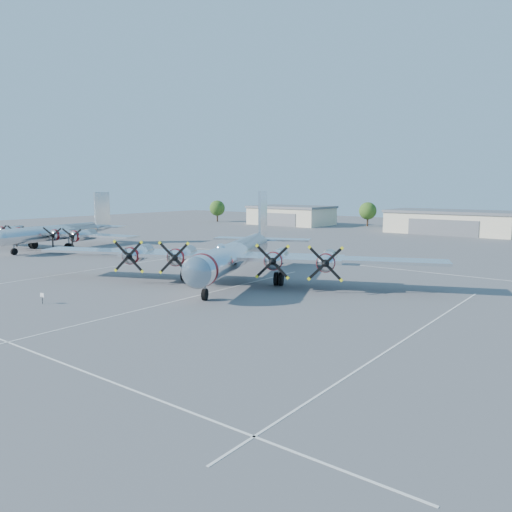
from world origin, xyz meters
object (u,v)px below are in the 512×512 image
Objects in this scene: tree_west at (368,211)px; hangar_west at (291,215)px; tree_far_west at (217,208)px; info_placard at (42,296)px; hangar_center at (452,222)px; main_bomber_b29 at (236,280)px; bomber_west at (58,249)px.

hangar_west is at bearing -158.11° from tree_west.
tree_far_west is 6.48× the size of info_placard.
main_bomber_b29 is at bearing -91.77° from hangar_center.
hangar_center is at bearing -0.00° from hangar_west.
tree_west is 6.48× the size of info_placard.
hangar_west is at bearing 95.74° from main_bomber_b29.
info_placard is (15.93, -104.27, -3.50)m from tree_west.
bomber_west is at bearing 151.88° from main_bomber_b29.
info_placard is at bearing -56.56° from tree_far_west.
info_placard is (60.93, -92.27, -3.50)m from tree_far_west.
hangar_west reaches higher than info_placard.
hangar_center is 85.85m from bomber_west.
tree_west is 87.06m from main_bomber_b29.
tree_west is 0.18× the size of bomber_west.
tree_far_west is at bearing 98.78° from bomber_west.
tree_west is at bearing 64.84° from bomber_west.
tree_west is at bearing 81.51° from main_bomber_b29.
bomber_west is (-43.61, 3.45, 0.00)m from main_bomber_b29.
hangar_west is 87.12m from main_bomber_b29.
hangar_west is 102.75m from info_placard.
hangar_west is at bearing 180.00° from hangar_center.
tree_far_west is 0.18× the size of bomber_west.
bomber_west is at bearing -90.75° from hangar_west.
hangar_center is at bearing 3.24° from tree_far_west.
tree_far_west and tree_west have the same top height.
main_bomber_b29 is 21.41m from info_placard.
main_bomber_b29 is at bearing -60.67° from hangar_west.
info_placard is (-6.72, -20.32, 0.72)m from main_bomber_b29.
tree_west is 105.54m from info_placard.
tree_far_west reaches higher than bomber_west.
main_bomber_b29 is at bearing -46.77° from tree_far_west.
tree_far_west reaches higher than hangar_west.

